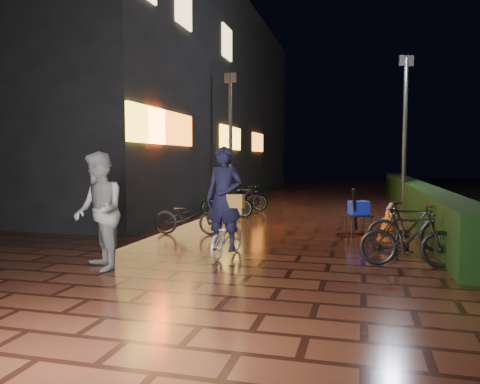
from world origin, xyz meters
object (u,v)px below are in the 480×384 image
(cyclist, at_px, (225,216))
(traffic_barrier, at_px, (389,220))
(cart_assembly, at_px, (358,210))
(bystander_person, at_px, (99,211))

(cyclist, height_order, traffic_barrier, cyclist)
(cyclist, bearing_deg, cart_assembly, 55.92)
(cyclist, distance_m, traffic_barrier, 4.47)
(cyclist, height_order, cart_assembly, cyclist)
(cart_assembly, bearing_deg, cyclist, -124.08)
(cart_assembly, bearing_deg, bystander_person, -129.05)
(cyclist, xyz_separation_m, cart_assembly, (2.29, 3.39, -0.17))
(bystander_person, relative_size, traffic_barrier, 1.09)
(bystander_person, distance_m, cyclist, 2.22)
(bystander_person, relative_size, cart_assembly, 1.71)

